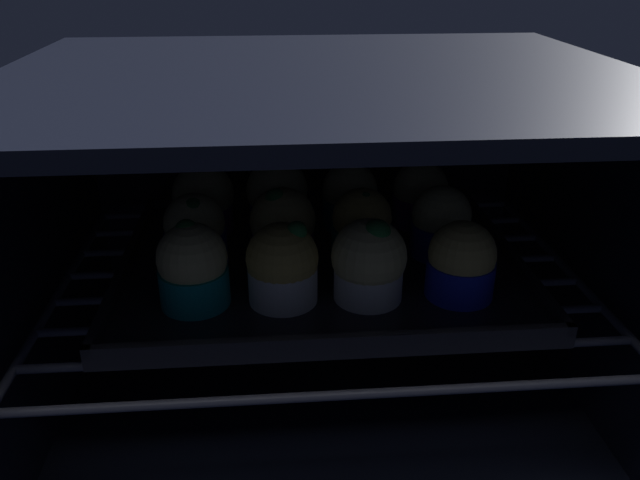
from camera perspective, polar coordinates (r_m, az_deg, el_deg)
name	(u,v)px	position (r cm, az deg, el deg)	size (l,w,h in cm)	color
oven_cavity	(318,233)	(68.44, -0.17, 0.65)	(59.00, 47.00, 37.00)	black
oven_rack	(321,279)	(66.21, 0.12, -3.56)	(54.80, 42.00, 0.80)	#444756
baking_tray	(320,262)	(67.18, 0.00, -2.07)	(41.68, 33.22, 2.20)	black
muffin_row0_col0	(193,267)	(58.20, -11.60, -2.46)	(6.53, 6.53, 8.36)	#0C8C84
muffin_row0_col1	(283,266)	(57.69, -3.45, -2.41)	(6.79, 6.79, 8.22)	silver
muffin_row0_col2	(369,262)	(58.12, 4.51, -2.07)	(7.12, 7.12, 8.39)	silver
muffin_row0_col3	(461,263)	(60.09, 12.84, -2.07)	(6.53, 6.53, 7.55)	#1928B7
muffin_row1_col0	(195,231)	(65.80, -11.41, 0.78)	(6.53, 6.53, 7.69)	#1928B7
muffin_row1_col1	(283,227)	(65.43, -3.44, 1.21)	(6.96, 6.96, 8.22)	#7A238C
muffin_row1_col2	(362,226)	(65.80, 3.86, 1.27)	(6.53, 6.53, 7.79)	#0C8C84
muffin_row1_col3	(441,224)	(67.88, 11.03, 1.50)	(6.53, 6.53, 7.68)	#1928B7
muffin_row2_col0	(204,200)	(73.35, -10.64, 3.60)	(7.12, 7.12, 8.13)	#7A238C
muffin_row2_col1	(277,197)	(72.60, -3.94, 3.98)	(7.15, 7.15, 8.74)	#1928B7
muffin_row2_col2	(350,197)	(73.59, 2.74, 3.96)	(6.53, 6.53, 7.82)	#0C8C84
muffin_row2_col3	(420,195)	(75.01, 9.17, 4.10)	(6.53, 6.53, 8.01)	#7A238C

